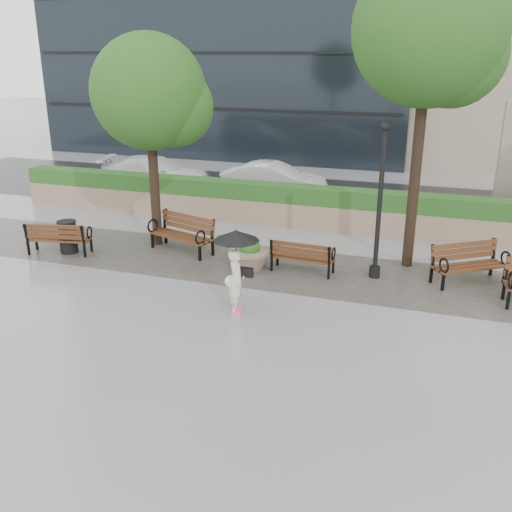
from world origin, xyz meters
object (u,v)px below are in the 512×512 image
(planter_left, at_px, (250,256))
(car_right, at_px, (274,180))
(bench_3, at_px, (468,272))
(bench_2, at_px, (302,263))
(lamppost, at_px, (379,212))
(bench_0, at_px, (60,244))
(trash_bin, at_px, (68,238))
(pedestrian, at_px, (236,263))
(bench_1, at_px, (182,241))
(car_left, at_px, (156,172))

(planter_left, distance_m, car_right, 8.00)
(bench_3, bearing_deg, car_right, 101.14)
(bench_2, xyz_separation_m, lamppost, (1.85, 0.26, 1.47))
(bench_0, bearing_deg, trash_bin, -149.84)
(pedestrian, bearing_deg, trash_bin, 55.65)
(bench_2, distance_m, pedestrian, 3.03)
(bench_1, xyz_separation_m, bench_3, (7.81, 0.13, -0.02))
(car_right, bearing_deg, car_left, 91.10)
(bench_2, xyz_separation_m, pedestrian, (-0.80, -2.78, 0.89))
(bench_3, relative_size, lamppost, 0.49)
(bench_1, relative_size, planter_left, 1.94)
(car_right, bearing_deg, trash_bin, 156.48)
(bench_3, distance_m, car_left, 14.20)
(car_right, bearing_deg, bench_1, 175.69)
(car_left, relative_size, car_right, 1.12)
(bench_0, xyz_separation_m, bench_1, (3.26, 1.26, 0.03))
(planter_left, height_order, car_left, car_left)
(bench_2, bearing_deg, trash_bin, 8.69)
(bench_0, distance_m, bench_1, 3.49)
(bench_3, height_order, car_right, car_right)
(trash_bin, distance_m, car_right, 9.03)
(lamppost, bearing_deg, bench_2, -172.02)
(lamppost, relative_size, pedestrian, 2.09)
(bench_3, xyz_separation_m, planter_left, (-5.51, -0.80, 0.06))
(pedestrian, bearing_deg, car_left, 21.37)
(car_right, bearing_deg, pedestrian, -167.08)
(bench_2, relative_size, lamppost, 0.42)
(planter_left, bearing_deg, bench_3, 8.27)
(car_left, relative_size, pedestrian, 2.43)
(bench_0, xyz_separation_m, car_right, (3.86, 8.41, 0.40))
(bench_3, bearing_deg, lamppost, 154.37)
(bench_1, relative_size, trash_bin, 2.33)
(car_left, distance_m, car_right, 5.17)
(car_left, xyz_separation_m, pedestrian, (7.46, -10.36, 0.48))
(car_left, xyz_separation_m, car_right, (5.17, 0.05, 0.01))
(bench_0, bearing_deg, pedestrian, 149.77)
(bench_1, distance_m, pedestrian, 4.44)
(trash_bin, height_order, car_left, car_left)
(bench_1, xyz_separation_m, lamppost, (5.55, -0.23, 1.42))
(bench_2, xyz_separation_m, car_right, (-3.09, 7.63, 0.41))
(lamppost, relative_size, car_right, 0.96)
(car_right, relative_size, pedestrian, 2.18)
(bench_2, relative_size, car_right, 0.41)
(bench_1, relative_size, car_left, 0.46)
(bench_3, distance_m, lamppost, 2.70)
(bench_2, xyz_separation_m, car_left, (-8.26, 7.58, 0.40))
(car_left, bearing_deg, bench_3, -131.20)
(bench_0, height_order, bench_1, bench_1)
(car_left, height_order, car_right, car_right)
(bench_0, xyz_separation_m, trash_bin, (0.18, 0.17, 0.17))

